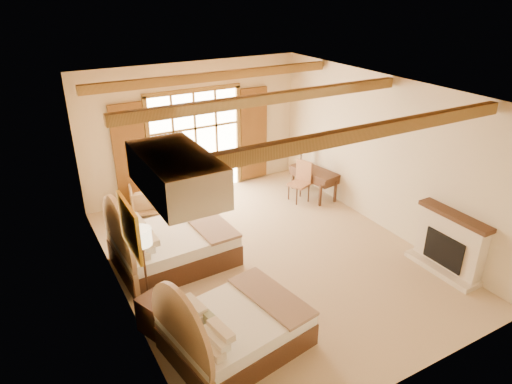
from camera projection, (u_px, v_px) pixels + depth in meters
floor at (268, 256)px, 8.86m from camera, size 7.00×7.00×0.00m
wall_back at (194, 130)px, 10.95m from camera, size 5.50×0.00×5.50m
wall_left at (115, 215)px, 6.96m from camera, size 0.00×7.00×7.00m
wall_right at (383, 154)px, 9.41m from camera, size 0.00×7.00×7.00m
ceiling at (270, 91)px, 7.51m from camera, size 7.00×7.00×0.00m
ceiling_beams at (270, 98)px, 7.56m from camera, size 5.39×4.60×0.18m
french_doors at (196, 144)px, 11.05m from camera, size 3.95×0.08×2.60m
fireplace at (449, 246)px, 8.22m from camera, size 0.46×1.40×1.16m
painting at (130, 227)px, 6.32m from camera, size 0.06×0.95×0.75m
canopy_valance at (176, 173)px, 4.97m from camera, size 0.70×1.40×0.45m
bed_near at (228, 329)px, 6.46m from camera, size 2.10×1.71×1.25m
bed_far at (166, 244)px, 8.44m from camera, size 2.15×1.66×1.38m
nightstand at (158, 314)px, 6.88m from camera, size 0.63×0.63×0.58m
floor_lamp at (142, 242)px, 6.84m from camera, size 0.32×0.32×1.52m
armchair at (146, 199)px, 10.40m from camera, size 0.80×0.82×0.65m
ottoman at (188, 201)px, 10.61m from camera, size 0.63×0.63×0.38m
desk at (314, 182)px, 11.22m from camera, size 0.74×1.31×0.67m
desk_chair at (300, 189)px, 10.95m from camera, size 0.57×0.56×0.98m
desk_lamp at (301, 151)px, 11.40m from camera, size 0.21×0.21×0.43m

